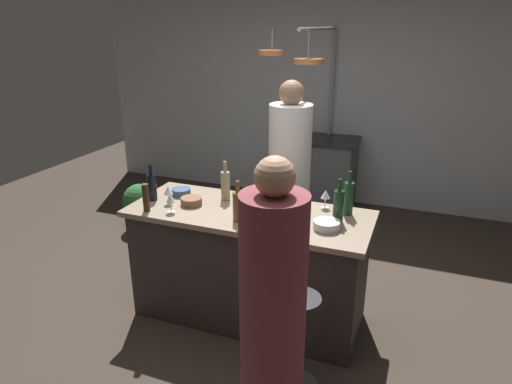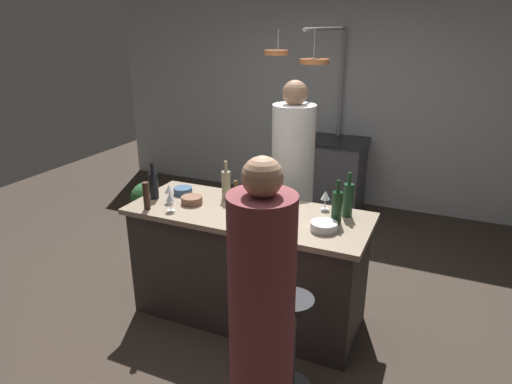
% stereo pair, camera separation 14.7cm
% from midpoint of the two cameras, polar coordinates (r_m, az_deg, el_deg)
% --- Properties ---
extents(ground_plane, '(9.00, 9.00, 0.00)m').
position_cam_midpoint_polar(ground_plane, '(3.77, -2.02, -15.18)').
color(ground_plane, '#382D26').
extents(back_wall, '(6.40, 0.16, 2.60)m').
position_cam_midpoint_polar(back_wall, '(5.86, 9.04, 11.42)').
color(back_wall, '#B2B7BC').
rests_on(back_wall, ground_plane).
extents(kitchen_island, '(1.80, 0.72, 0.90)m').
position_cam_midpoint_polar(kitchen_island, '(3.52, -2.11, -9.18)').
color(kitchen_island, '#332D2B').
rests_on(kitchen_island, ground_plane).
extents(stove_range, '(0.80, 0.64, 0.89)m').
position_cam_midpoint_polar(stove_range, '(5.67, 7.68, 2.33)').
color(stove_range, '#47474C').
rests_on(stove_range, ground_plane).
extents(chef, '(0.37, 0.37, 1.76)m').
position_cam_midpoint_polar(chef, '(4.06, 3.15, 0.59)').
color(chef, white).
rests_on(chef, ground_plane).
extents(bar_stool_right, '(0.28, 0.28, 0.68)m').
position_cam_midpoint_polar(bar_stool_right, '(2.92, 3.83, -18.16)').
color(bar_stool_right, '#4C4C51').
rests_on(bar_stool_right, ground_plane).
extents(guest_right, '(0.35, 0.35, 1.64)m').
position_cam_midpoint_polar(guest_right, '(2.43, 0.31, -15.74)').
color(guest_right, brown).
rests_on(guest_right, ground_plane).
extents(overhead_pot_rack, '(0.60, 1.54, 2.17)m').
position_cam_midpoint_polar(overhead_pot_rack, '(4.92, 6.26, 14.05)').
color(overhead_pot_rack, gray).
rests_on(overhead_pot_rack, ground_plane).
extents(potted_plant, '(0.36, 0.36, 0.52)m').
position_cam_midpoint_polar(potted_plant, '(5.27, -15.29, -1.39)').
color(potted_plant, brown).
rests_on(potted_plant, ground_plane).
extents(cutting_board, '(0.32, 0.22, 0.02)m').
position_cam_midpoint_polar(cutting_board, '(3.44, 0.57, -1.49)').
color(cutting_board, '#997047').
rests_on(cutting_board, kitchen_island).
extents(pepper_mill, '(0.05, 0.05, 0.21)m').
position_cam_midpoint_polar(pepper_mill, '(3.41, -14.96, -0.71)').
color(pepper_mill, '#382319').
rests_on(pepper_mill, kitchen_island).
extents(wine_bottle_dark, '(0.07, 0.07, 0.29)m').
position_cam_midpoint_polar(wine_bottle_dark, '(3.61, -14.17, 0.65)').
color(wine_bottle_dark, black).
rests_on(wine_bottle_dark, kitchen_island).
extents(wine_bottle_white, '(0.07, 0.07, 0.31)m').
position_cam_midpoint_polar(wine_bottle_white, '(3.52, -5.08, 0.88)').
color(wine_bottle_white, gray).
rests_on(wine_bottle_white, kitchen_island).
extents(wine_bottle_green, '(0.07, 0.07, 0.33)m').
position_cam_midpoint_polar(wine_bottle_green, '(3.28, 10.36, -0.73)').
color(wine_bottle_green, '#193D23').
rests_on(wine_bottle_green, kitchen_island).
extents(wine_bottle_red, '(0.07, 0.07, 0.31)m').
position_cam_midpoint_polar(wine_bottle_red, '(3.15, 9.06, -1.69)').
color(wine_bottle_red, '#143319').
rests_on(wine_bottle_red, kitchen_island).
extents(wine_bottle_amber, '(0.07, 0.07, 0.29)m').
position_cam_midpoint_polar(wine_bottle_amber, '(3.14, -3.65, -1.75)').
color(wine_bottle_amber, brown).
rests_on(wine_bottle_amber, kitchen_island).
extents(wine_glass_by_chef, '(0.07, 0.07, 0.15)m').
position_cam_midpoint_polar(wine_glass_by_chef, '(3.50, -12.23, 0.11)').
color(wine_glass_by_chef, silver).
rests_on(wine_glass_by_chef, kitchen_island).
extents(wine_glass_near_right_guest, '(0.07, 0.07, 0.15)m').
position_cam_midpoint_polar(wine_glass_near_right_guest, '(3.34, -12.01, -0.89)').
color(wine_glass_near_right_guest, silver).
rests_on(wine_glass_near_right_guest, kitchen_island).
extents(wine_glass_near_left_guest, '(0.07, 0.07, 0.15)m').
position_cam_midpoint_polar(wine_glass_near_left_guest, '(3.37, 7.54, -0.39)').
color(wine_glass_near_left_guest, silver).
rests_on(wine_glass_near_left_guest, kitchen_island).
extents(mixing_bowl_blue, '(0.15, 0.15, 0.06)m').
position_cam_midpoint_polar(mixing_bowl_blue, '(3.69, -10.56, -0.00)').
color(mixing_bowl_blue, '#334C6B').
rests_on(mixing_bowl_blue, kitchen_island).
extents(mixing_bowl_wooden, '(0.16, 0.16, 0.06)m').
position_cam_midpoint_polar(mixing_bowl_wooden, '(3.48, -9.37, -1.16)').
color(mixing_bowl_wooden, brown).
rests_on(mixing_bowl_wooden, kitchen_island).
extents(mixing_bowl_steel, '(0.18, 0.18, 0.06)m').
position_cam_midpoint_polar(mixing_bowl_steel, '(3.06, 7.55, -4.17)').
color(mixing_bowl_steel, '#B7B7BC').
rests_on(mixing_bowl_steel, kitchen_island).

